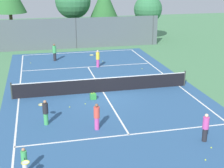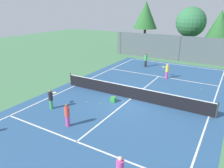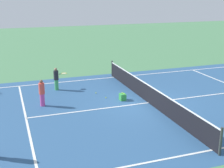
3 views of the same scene
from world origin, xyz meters
TOP-DOWN VIEW (x-y plane):
  - ground_plane at (0.00, 0.00)m, footprint 80.00×80.00m
  - court_surface at (0.00, 0.00)m, footprint 13.00×25.00m
  - tennis_net at (0.00, 0.00)m, footprint 11.90×0.10m
  - player_2 at (-1.44, -5.43)m, footprint 0.30×0.30m
  - player_5 at (-3.96, -4.25)m, footprint 0.53×0.87m
  - ball_crate at (-0.89, -1.15)m, footprint 0.38×0.31m
  - tennis_ball_3 at (-0.92, 1.19)m, footprint 0.07×0.07m
  - tennis_ball_8 at (-2.49, -2.21)m, footprint 0.07×0.07m
  - tennis_ball_9 at (-1.51, -1.92)m, footprint 0.07×0.07m

SIDE VIEW (x-z plane):
  - ground_plane at x=0.00m, z-range 0.00..0.00m
  - court_surface at x=0.00m, z-range 0.00..0.01m
  - tennis_ball_3 at x=-0.92m, z-range 0.00..0.07m
  - tennis_ball_8 at x=-2.49m, z-range 0.00..0.07m
  - tennis_ball_9 at x=-1.51m, z-range 0.00..0.07m
  - ball_crate at x=-0.89m, z-range -0.03..0.40m
  - tennis_net at x=0.00m, z-range -0.04..1.06m
  - player_5 at x=-3.96m, z-range 0.03..1.40m
  - player_2 at x=-1.44m, z-range 0.02..1.43m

